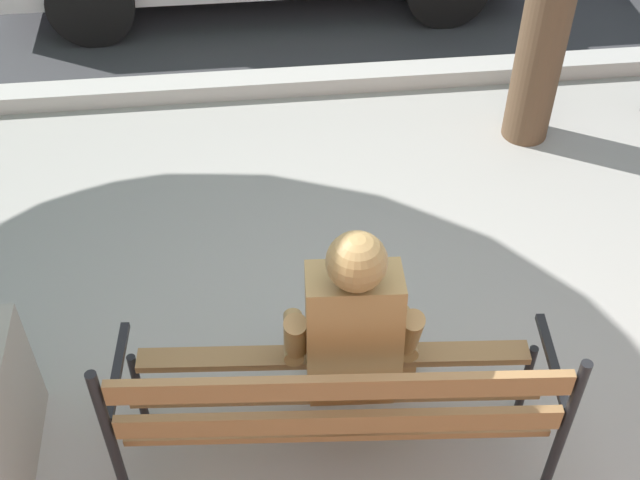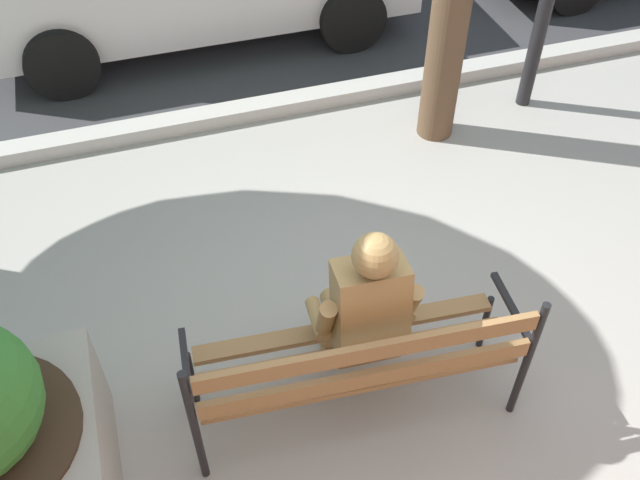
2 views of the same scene
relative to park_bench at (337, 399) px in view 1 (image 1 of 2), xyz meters
name	(u,v)px [view 1 (image 1 of 2)]	position (x,y,z in m)	size (l,w,h in m)	color
ground_plane	(385,439)	(0.25, 0.14, -0.54)	(80.00, 80.00, 0.00)	#9E9B93
curb_stone	(318,80)	(0.25, 3.04, -0.48)	(60.00, 0.20, 0.12)	#B2AFA8
park_bench	(337,399)	(0.00, 0.00, 0.00)	(1.84, 0.67, 0.95)	olive
bronze_statue_seated	(353,337)	(0.09, 0.21, 0.12)	(0.67, 0.76, 1.37)	olive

